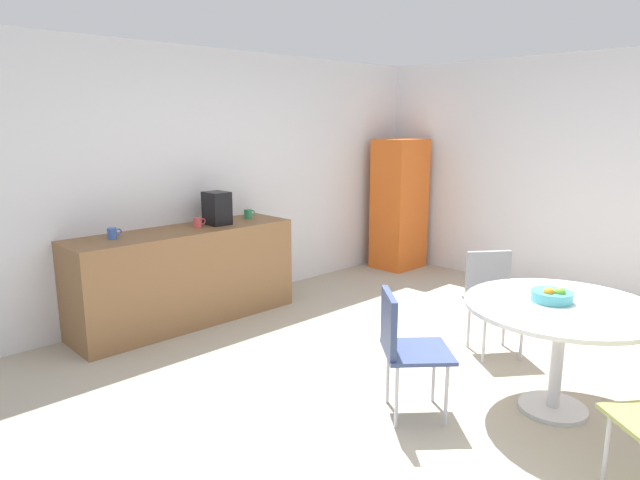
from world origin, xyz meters
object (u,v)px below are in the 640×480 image
at_px(mug_red, 248,214).
at_px(coffee_maker, 217,208).
at_px(chair_navy, 403,339).
at_px(mug_white, 198,223).
at_px(fruit_bowl, 552,296).
at_px(round_table, 561,322).
at_px(locker_cabinet, 399,204).
at_px(chair_gray, 492,290).
at_px(mug_green, 112,233).

xyz_separation_m(mug_red, coffee_maker, (-0.42, -0.07, 0.11)).
xyz_separation_m(chair_navy, mug_red, (0.71, 2.58, 0.43)).
distance_m(chair_navy, mug_white, 2.54).
bearing_deg(fruit_bowl, mug_red, 91.29).
height_order(round_table, mug_red, mug_red).
xyz_separation_m(locker_cabinet, mug_white, (-2.95, 0.09, 0.11)).
bearing_deg(coffee_maker, chair_navy, -96.54).
xyz_separation_m(round_table, chair_gray, (0.61, 0.83, -0.10)).
bearing_deg(mug_white, mug_red, 6.70).
distance_m(chair_gray, coffee_maker, 2.66).
distance_m(fruit_bowl, coffee_maker, 3.17).
distance_m(locker_cabinet, mug_white, 2.95).
distance_m(round_table, chair_gray, 1.03).
distance_m(round_table, mug_white, 3.27).
height_order(chair_navy, mug_white, mug_white).
relative_size(fruit_bowl, mug_white, 2.03).
relative_size(fruit_bowl, mug_red, 2.03).
bearing_deg(round_table, mug_red, 91.17).
height_order(round_table, coffee_maker, coffee_maker).
distance_m(chair_gray, mug_white, 2.73).
bearing_deg(coffee_maker, fruit_bowl, -80.99).
xyz_separation_m(round_table, mug_white, (-0.71, 3.18, 0.33)).
relative_size(mug_red, coffee_maker, 0.40).
relative_size(fruit_bowl, mug_green, 2.03).
bearing_deg(round_table, locker_cabinet, 54.13).
bearing_deg(round_table, mug_white, 102.66).
bearing_deg(round_table, mug_green, 115.26).
height_order(chair_gray, mug_green, mug_green).
bearing_deg(mug_red, coffee_maker, -171.16).
height_order(chair_navy, mug_red, mug_red).
distance_m(round_table, fruit_bowl, 0.17).
bearing_deg(chair_gray, coffee_maker, 114.98).
relative_size(chair_navy, mug_green, 6.43).
bearing_deg(locker_cabinet, fruit_bowl, -126.45).
bearing_deg(locker_cabinet, round_table, -125.87).
distance_m(locker_cabinet, mug_red, 2.31).
relative_size(mug_white, mug_green, 1.00).
height_order(round_table, chair_navy, chair_navy).
relative_size(mug_white, mug_red, 1.00).
bearing_deg(mug_red, chair_gray, -74.41).
height_order(mug_green, mug_red, same).
bearing_deg(locker_cabinet, chair_gray, -125.64).
bearing_deg(mug_green, chair_navy, -73.74).
height_order(locker_cabinet, mug_red, locker_cabinet).
relative_size(mug_green, coffee_maker, 0.40).
relative_size(locker_cabinet, fruit_bowl, 6.36).
distance_m(mug_green, mug_red, 1.46).
bearing_deg(mug_red, fruit_bowl, -88.71).
relative_size(round_table, mug_red, 9.46).
distance_m(locker_cabinet, fruit_bowl, 3.75).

